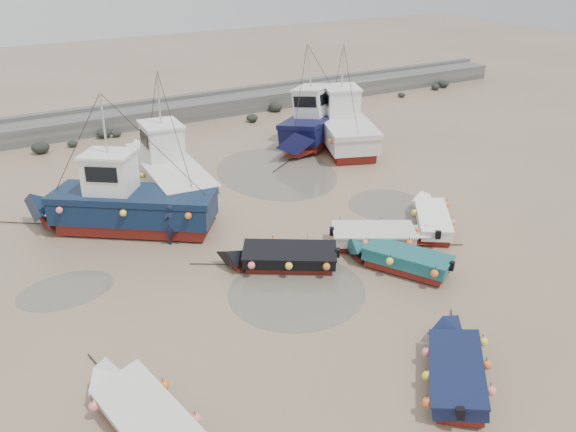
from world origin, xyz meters
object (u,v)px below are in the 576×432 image
Objects in this scene: cabin_boat_3 at (342,124)px; cabin_boat_1 at (165,169)px; dinghy_4 at (281,255)px; person at (173,243)px; dinghy_2 at (398,256)px; dinghy_3 at (432,216)px; cabin_boat_0 at (121,203)px; dinghy_1 at (459,365)px; cabin_boat_2 at (319,122)px; dinghy_0 at (148,414)px; dinghy_5 at (382,235)px.

cabin_boat_1 is at bearing -151.52° from cabin_boat_3.
cabin_boat_1 reaches higher than dinghy_4.
cabin_boat_3 is 15.60m from person.
cabin_boat_3 reaches higher than dinghy_4.
dinghy_2 is 0.93× the size of dinghy_4.
cabin_boat_1 reaches higher than dinghy_3.
cabin_boat_0 and cabin_boat_3 have the same top height.
dinghy_1 is 0.49× the size of cabin_boat_3.
dinghy_3 is 2.65× the size of person.
dinghy_3 reaches higher than person.
dinghy_2 is at bearing 126.67° from cabin_boat_2.
dinghy_1 is at bearing -121.97° from cabin_boat_0.
dinghy_2 is 0.53× the size of cabin_boat_3.
dinghy_2 is at bearing 108.33° from dinghy_1.
dinghy_1 is 0.95× the size of dinghy_3.
dinghy_2 is (2.39, 5.93, -0.00)m from dinghy_1.
cabin_boat_2 is 15.27m from person.
dinghy_2 is 13.16m from cabin_boat_1.
cabin_boat_3 is (17.51, 17.12, 0.81)m from dinghy_0.
dinghy_4 is 2.90× the size of person.
cabin_boat_0 is at bearing -97.92° from dinghy_5.
cabin_boat_1 reaches higher than dinghy_1.
person is (-7.91, 4.57, -0.55)m from dinghy_5.
dinghy_1 is 8.27m from dinghy_5.
cabin_boat_0 is (-8.95, 8.72, 0.77)m from dinghy_2.
dinghy_5 is at bearing 126.26° from cabin_boat_2.
cabin_boat_1 is 1.15× the size of cabin_boat_2.
dinghy_2 is 2.70× the size of person.
dinghy_0 is 0.66× the size of cabin_boat_3.
dinghy_0 and dinghy_5 have the same top height.
cabin_boat_0 is 3.12m from person.
dinghy_3 is 0.54× the size of cabin_boat_0.
dinghy_3 is 0.48× the size of cabin_boat_1.
dinghy_1 is 6.40m from dinghy_2.
dinghy_2 is 0.49× the size of cabin_boat_1.
cabin_boat_1 reaches higher than person.
dinghy_5 is 13.29m from cabin_boat_3.
cabin_boat_3 is (8.68, 19.69, 0.79)m from dinghy_1.
cabin_boat_2 is at bearing -32.63° from cabin_boat_0.
cabin_boat_2 is at bearing 152.42° from cabin_boat_3.
dinghy_5 is (-3.16, -0.36, -0.00)m from dinghy_3.
cabin_boat_2 reaches higher than dinghy_0.
person is (3.83, 9.74, -0.54)m from dinghy_0.
cabin_boat_0 is at bearing -135.00° from cabin_boat_1.
cabin_boat_0 is 15.46m from cabin_boat_2.
cabin_boat_0 and cabin_boat_2 have the same top height.
dinghy_0 is 24.50m from cabin_boat_3.
dinghy_3 is 11.86m from person.
dinghy_4 is 8.00m from cabin_boat_0.
cabin_boat_3 reaches higher than dinghy_5.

